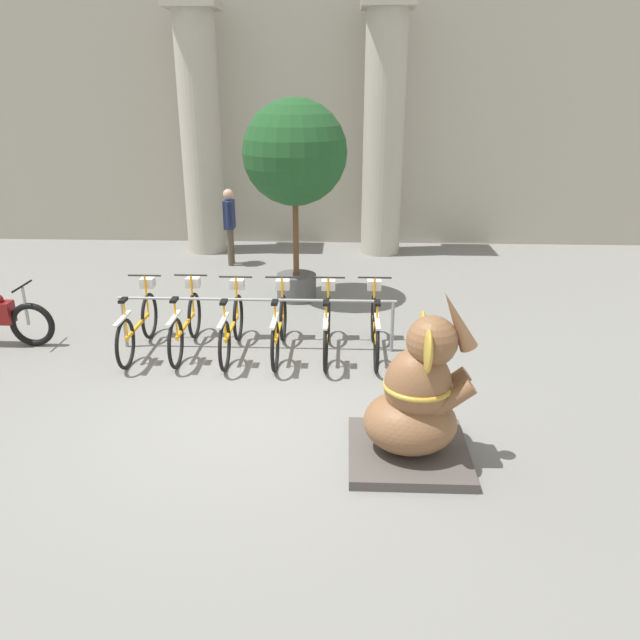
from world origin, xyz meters
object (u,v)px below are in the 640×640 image
(bicycle_2, at_px, (232,326))
(person_pedestrian, at_px, (229,220))
(bicycle_4, at_px, (327,327))
(elephant_statue, at_px, (416,403))
(bicycle_0, at_px, (138,324))
(potted_tree, at_px, (295,158))
(bicycle_1, at_px, (186,324))
(bicycle_3, at_px, (279,326))
(bicycle_5, at_px, (375,327))

(bicycle_2, distance_m, person_pedestrian, 4.72)
(bicycle_4, distance_m, person_pedestrian, 5.11)
(elephant_statue, distance_m, person_pedestrian, 7.84)
(bicycle_0, height_order, elephant_statue, elephant_statue)
(bicycle_4, bearing_deg, elephant_statue, -69.59)
(bicycle_2, bearing_deg, elephant_statue, -48.15)
(bicycle_4, distance_m, potted_tree, 3.19)
(bicycle_4, relative_size, elephant_statue, 0.97)
(bicycle_1, bearing_deg, person_pedestrian, 92.16)
(bicycle_4, bearing_deg, potted_tree, 104.50)
(bicycle_0, relative_size, potted_tree, 0.52)
(person_pedestrian, bearing_deg, bicycle_0, -96.13)
(bicycle_4, bearing_deg, bicycle_3, -178.61)
(bicycle_1, bearing_deg, bicycle_3, -2.07)
(bicycle_1, distance_m, bicycle_5, 2.67)
(bicycle_5, bearing_deg, person_pedestrian, 121.85)
(bicycle_4, xyz_separation_m, bicycle_5, (0.67, 0.02, 0.00))
(bicycle_1, bearing_deg, bicycle_2, -5.10)
(bicycle_2, distance_m, bicycle_4, 1.33)
(elephant_statue, height_order, person_pedestrian, elephant_statue)
(bicycle_0, bearing_deg, bicycle_1, 3.79)
(bicycle_4, xyz_separation_m, person_pedestrian, (-2.17, 4.59, 0.53))
(bicycle_1, height_order, bicycle_3, same)
(bicycle_0, relative_size, bicycle_3, 1.00)
(bicycle_5, relative_size, potted_tree, 0.52)
(bicycle_2, bearing_deg, bicycle_0, 179.34)
(bicycle_0, height_order, bicycle_2, same)
(elephant_statue, bearing_deg, person_pedestrian, 113.58)
(elephant_statue, height_order, potted_tree, potted_tree)
(elephant_statue, bearing_deg, bicycle_3, 122.34)
(bicycle_4, relative_size, potted_tree, 0.52)
(bicycle_4, height_order, person_pedestrian, person_pedestrian)
(bicycle_1, height_order, potted_tree, potted_tree)
(bicycle_0, distance_m, bicycle_4, 2.67)
(bicycle_1, xyz_separation_m, bicycle_4, (2.00, -0.03, 0.00))
(bicycle_1, bearing_deg, bicycle_5, -0.22)
(bicycle_0, height_order, bicycle_4, same)
(bicycle_1, distance_m, person_pedestrian, 4.59)
(bicycle_5, xyz_separation_m, elephant_statue, (0.30, -2.61, 0.21))
(bicycle_4, height_order, bicycle_5, same)
(bicycle_2, xyz_separation_m, bicycle_4, (1.33, 0.03, 0.00))
(bicycle_2, xyz_separation_m, elephant_statue, (2.30, -2.56, 0.21))
(bicycle_5, distance_m, potted_tree, 3.37)
(bicycle_0, xyz_separation_m, bicycle_4, (2.67, 0.01, 0.00))
(bicycle_3, distance_m, potted_tree, 3.14)
(elephant_statue, bearing_deg, bicycle_0, 144.60)
(bicycle_0, height_order, bicycle_3, same)
(bicycle_3, height_order, potted_tree, potted_tree)
(bicycle_2, relative_size, person_pedestrian, 1.11)
(bicycle_5, bearing_deg, bicycle_2, -178.59)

